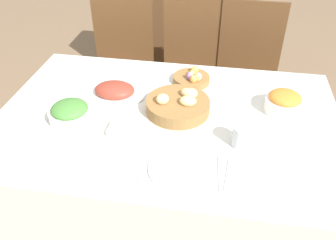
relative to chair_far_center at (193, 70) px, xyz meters
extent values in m
plane|color=#7F664C|center=(-0.03, -0.87, -0.51)|extent=(12.00, 12.00, 0.00)
cube|color=silver|center=(-0.03, -0.87, -0.15)|extent=(1.59, 1.05, 0.73)
cylinder|color=brown|center=(-0.17, -0.29, -0.30)|extent=(0.03, 0.03, 0.43)
cylinder|color=brown|center=(0.22, -0.26, -0.30)|extent=(0.03, 0.03, 0.43)
cylinder|color=brown|center=(-0.20, 0.09, -0.30)|extent=(0.03, 0.03, 0.43)
cylinder|color=brown|center=(0.18, 0.12, -0.30)|extent=(0.03, 0.03, 0.43)
cube|color=brown|center=(0.01, -0.09, -0.07)|extent=(0.45, 0.45, 0.02)
cube|color=brown|center=(-0.01, 0.11, 0.20)|extent=(0.42, 0.05, 0.53)
cylinder|color=brown|center=(0.17, -0.28, -0.30)|extent=(0.03, 0.03, 0.43)
cylinder|color=brown|center=(0.56, -0.28, -0.30)|extent=(0.03, 0.03, 0.43)
cylinder|color=brown|center=(0.18, 0.11, -0.30)|extent=(0.03, 0.03, 0.43)
cylinder|color=brown|center=(0.57, 0.11, -0.30)|extent=(0.03, 0.03, 0.43)
cube|color=brown|center=(0.37, -0.09, -0.07)|extent=(0.42, 0.42, 0.02)
cube|color=brown|center=(0.37, 0.11, 0.20)|extent=(0.42, 0.02, 0.53)
cylinder|color=brown|center=(-0.66, -0.30, -0.30)|extent=(0.03, 0.03, 0.43)
cylinder|color=brown|center=(-0.28, -0.26, -0.30)|extent=(0.03, 0.03, 0.43)
cylinder|color=brown|center=(-0.70, 0.09, -0.30)|extent=(0.03, 0.03, 0.43)
cylinder|color=brown|center=(-0.32, 0.13, -0.30)|extent=(0.03, 0.03, 0.43)
cube|color=brown|center=(-0.49, -0.09, -0.07)|extent=(0.46, 0.46, 0.02)
cube|color=brown|center=(-0.51, 0.11, 0.20)|extent=(0.42, 0.06, 0.53)
cube|color=brown|center=(-0.17, 0.81, -0.08)|extent=(1.16, 0.44, 0.88)
cylinder|color=olive|center=(0.01, -0.82, 0.25)|extent=(0.30, 0.30, 0.06)
ellipsoid|color=#E0C184|center=(0.07, -0.76, 0.29)|extent=(0.07, 0.07, 0.04)
ellipsoid|color=#E0C184|center=(0.06, -0.78, 0.29)|extent=(0.10, 0.08, 0.05)
ellipsoid|color=#E0C184|center=(0.06, -0.84, 0.29)|extent=(0.08, 0.07, 0.05)
ellipsoid|color=#E0C184|center=(-0.06, -0.85, 0.30)|extent=(0.09, 0.08, 0.05)
cylinder|color=olive|center=(0.04, -0.54, 0.24)|extent=(0.19, 0.19, 0.03)
ellipsoid|color=#B27AD1|center=(0.04, -0.57, 0.27)|extent=(0.04, 0.04, 0.05)
ellipsoid|color=#F29E4C|center=(0.08, -0.58, 0.27)|extent=(0.04, 0.04, 0.05)
ellipsoid|color=#F4D151|center=(0.05, -0.54, 0.27)|extent=(0.03, 0.03, 0.04)
ellipsoid|color=#F4D151|center=(0.06, -0.50, 0.27)|extent=(0.04, 0.04, 0.05)
ellipsoid|color=pink|center=(0.08, -0.57, 0.27)|extent=(0.04, 0.04, 0.05)
ellipsoid|color=#F29E4C|center=(0.06, -0.60, 0.27)|extent=(0.04, 0.04, 0.05)
ellipsoid|color=white|center=(-0.32, -0.73, 0.23)|extent=(0.31, 0.22, 0.01)
ellipsoid|color=#963728|center=(-0.32, -0.73, 0.25)|extent=(0.20, 0.15, 0.07)
cylinder|color=white|center=(-0.46, -0.97, 0.25)|extent=(0.19, 0.19, 0.05)
ellipsoid|color=#478438|center=(-0.46, -0.97, 0.28)|extent=(0.16, 0.16, 0.06)
cylinder|color=white|center=(0.50, -0.74, 0.25)|extent=(0.17, 0.17, 0.07)
ellipsoid|color=orange|center=(0.50, -0.74, 0.30)|extent=(0.15, 0.15, 0.05)
cylinder|color=white|center=(0.08, -1.21, 0.23)|extent=(0.25, 0.25, 0.01)
cube|color=#B7B7BC|center=(-0.07, -1.21, 0.22)|extent=(0.02, 0.19, 0.00)
cube|color=#B7B7BC|center=(0.23, -1.21, 0.22)|extent=(0.02, 0.19, 0.00)
cube|color=#B7B7BC|center=(0.26, -1.21, 0.22)|extent=(0.02, 0.19, 0.00)
cylinder|color=silver|center=(0.31, -1.02, 0.27)|extent=(0.08, 0.08, 0.09)
cube|color=white|center=(-0.19, -1.03, 0.24)|extent=(0.14, 0.09, 0.03)
camera|label=1|loc=(0.20, -2.18, 1.19)|focal=38.00mm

